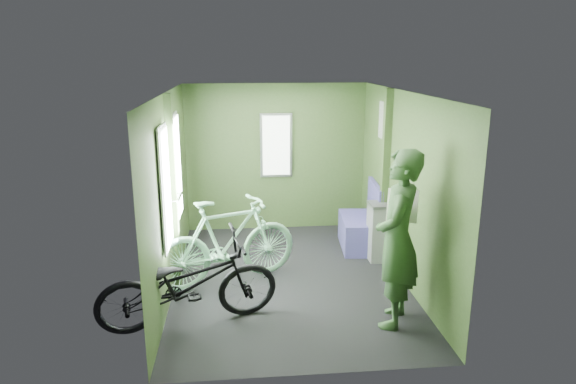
# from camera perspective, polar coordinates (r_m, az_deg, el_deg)

# --- Properties ---
(room) EXTENTS (4.00, 4.02, 2.31)m
(room) POSITION_cam_1_polar(r_m,az_deg,el_deg) (6.09, -0.29, 2.90)
(room) COLOR black
(room) RESTS_ON ground
(bicycle_black) EXTENTS (1.98, 1.22, 1.07)m
(bicycle_black) POSITION_cam_1_polar(r_m,az_deg,el_deg) (5.56, -10.70, -14.47)
(bicycle_black) COLOR black
(bicycle_black) RESTS_ON ground
(bicycle_mint) EXTENTS (1.89, 1.20, 1.11)m
(bicycle_mint) POSITION_cam_1_polar(r_m,az_deg,el_deg) (6.45, -6.66, -10.00)
(bicycle_mint) COLOR #80C49B
(bicycle_mint) RESTS_ON ground
(passenger) EXTENTS (0.68, 0.79, 1.84)m
(passenger) POSITION_cam_1_polar(r_m,az_deg,el_deg) (5.29, 12.08, -5.12)
(passenger) COLOR #2D4B29
(passenger) RESTS_ON ground
(waste_box) EXTENTS (0.24, 0.33, 0.80)m
(waste_box) POSITION_cam_1_polar(r_m,az_deg,el_deg) (7.06, 9.92, -4.36)
(waste_box) COLOR slate
(waste_box) RESTS_ON ground
(bench_seat) EXTENTS (0.57, 0.94, 0.95)m
(bench_seat) POSITION_cam_1_polar(r_m,az_deg,el_deg) (7.51, 8.07, -4.05)
(bench_seat) COLOR navy
(bench_seat) RESTS_ON ground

